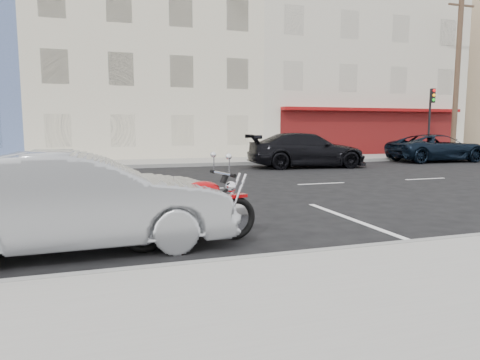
# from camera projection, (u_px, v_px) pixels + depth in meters

# --- Properties ---
(ground) EXTENTS (120.00, 120.00, 0.00)m
(ground) POSITION_uv_depth(u_px,v_px,m) (262.00, 186.00, 12.84)
(ground) COLOR black
(ground) RESTS_ON ground
(sidewalk_far) EXTENTS (80.00, 3.40, 0.15)m
(sidewalk_far) POSITION_uv_depth(u_px,v_px,m) (92.00, 164.00, 19.52)
(sidewalk_far) COLOR gray
(sidewalk_far) RESTS_ON ground
(curb_near) EXTENTS (80.00, 0.12, 0.16)m
(curb_near) POSITION_uv_depth(u_px,v_px,m) (62.00, 282.00, 4.69)
(curb_near) COLOR gray
(curb_near) RESTS_ON ground
(curb_far) EXTENTS (80.00, 0.12, 0.16)m
(curb_far) POSITION_uv_depth(u_px,v_px,m) (91.00, 168.00, 17.92)
(curb_far) COLOR gray
(curb_far) RESTS_ON ground
(bldg_cream) EXTENTS (12.00, 12.00, 11.50)m
(bldg_cream) POSITION_uv_depth(u_px,v_px,m) (141.00, 64.00, 26.92)
(bldg_cream) COLOR beige
(bldg_cream) RESTS_ON ground
(bldg_corner) EXTENTS (14.00, 12.00, 12.50)m
(bldg_corner) POSITION_uv_depth(u_px,v_px,m) (325.00, 65.00, 30.82)
(bldg_corner) COLOR beige
(bldg_corner) RESTS_ON ground
(utility_pole) EXTENTS (1.80, 0.30, 9.00)m
(utility_pole) POSITION_uv_depth(u_px,v_px,m) (457.00, 76.00, 25.10)
(utility_pole) COLOR #422D1E
(utility_pole) RESTS_ON sidewalk_far
(traffic_light) EXTENTS (0.26, 0.30, 3.80)m
(traffic_light) POSITION_uv_depth(u_px,v_px,m) (431.00, 113.00, 24.51)
(traffic_light) COLOR black
(traffic_light) RESTS_ON sidewalk_far
(fire_hydrant) EXTENTS (0.20, 0.20, 0.72)m
(fire_hydrant) POSITION_uv_depth(u_px,v_px,m) (405.00, 149.00, 24.46)
(fire_hydrant) COLOR beige
(fire_hydrant) RESTS_ON sidewalk_far
(motorcycle) EXTENTS (2.13, 0.82, 1.08)m
(motorcycle) POSITION_uv_depth(u_px,v_px,m) (238.00, 209.00, 6.72)
(motorcycle) COLOR black
(motorcycle) RESTS_ON ground
(sedan_silver) EXTENTS (4.37, 1.63, 1.43)m
(sedan_silver) POSITION_uv_depth(u_px,v_px,m) (81.00, 201.00, 6.09)
(sedan_silver) COLOR #94979B
(sedan_silver) RESTS_ON ground
(suv_far) EXTENTS (5.16, 2.58, 1.40)m
(suv_far) POSITION_uv_depth(u_px,v_px,m) (437.00, 148.00, 22.01)
(suv_far) COLOR black
(suv_far) RESTS_ON ground
(car_far) EXTENTS (5.44, 2.68, 1.52)m
(car_far) POSITION_uv_depth(u_px,v_px,m) (307.00, 150.00, 18.84)
(car_far) COLOR black
(car_far) RESTS_ON ground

